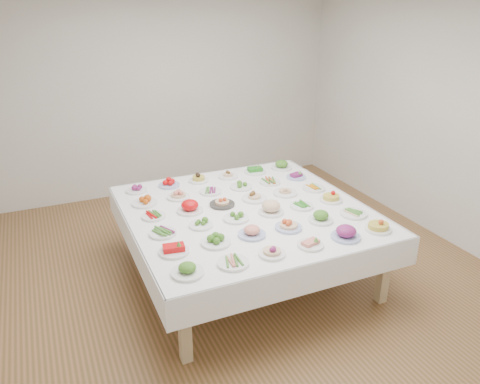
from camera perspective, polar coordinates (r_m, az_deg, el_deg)
name	(u,v)px	position (r m, az deg, el deg)	size (l,w,h in m)	color
room_envelope	(241,98)	(4.57, 0.11, 11.38)	(5.02, 5.02, 2.81)	brown
display_table	(246,215)	(4.75, 0.74, -2.79)	(2.35, 2.35, 0.75)	white
dish_0	(187,267)	(3.66, -6.45, -9.08)	(0.26, 0.26, 0.13)	white
dish_1	(233,261)	(3.78, -0.86, -8.44)	(0.25, 0.25, 0.06)	white
dish_2	(272,249)	(3.89, 3.92, -6.98)	(0.22, 0.22, 0.12)	white
dish_3	(311,242)	(4.07, 8.60, -6.02)	(0.22, 0.22, 0.10)	white
dish_4	(346,231)	(4.24, 12.82, -4.61)	(0.28, 0.28, 0.15)	#4C66B2
dish_5	(379,223)	(4.45, 16.55, -3.66)	(0.24, 0.24, 0.15)	white
dish_6	(174,248)	(3.96, -8.08, -6.73)	(0.25, 0.25, 0.11)	white
dish_7	(216,239)	(4.06, -2.98, -5.73)	(0.26, 0.26, 0.11)	white
dish_8	(252,230)	(4.18, 1.46, -4.67)	(0.25, 0.25, 0.13)	#4C66B2
dish_9	(289,222)	(4.32, 5.96, -3.64)	(0.25, 0.25, 0.14)	#4C66B2
dish_10	(321,216)	(4.51, 9.83, -2.91)	(0.23, 0.23, 0.12)	white
dish_11	(353,213)	(4.72, 13.65, -2.45)	(0.26, 0.26, 0.06)	white
dish_12	(163,232)	(4.28, -9.40, -4.79)	(0.27, 0.24, 0.06)	white
dish_13	(201,223)	(4.37, -4.78, -3.79)	(0.22, 0.22, 0.09)	white
dish_14	(236,216)	(4.48, -0.51, -2.92)	(0.24, 0.24, 0.10)	white
dish_15	(271,206)	(4.61, 3.82, -1.71)	(0.25, 0.25, 0.16)	white
dish_16	(302,205)	(4.79, 7.53, -1.60)	(0.24, 0.24, 0.05)	white
dish_17	(331,195)	(4.97, 11.07, -0.34)	(0.24, 0.24, 0.15)	white
dish_18	(154,215)	(4.61, -10.47, -2.79)	(0.23, 0.23, 0.06)	white
dish_19	(190,204)	(4.66, -6.15, -1.49)	(0.27, 0.27, 0.16)	white
dish_20	(222,201)	(4.78, -2.20, -1.06)	(0.25, 0.25, 0.12)	#2D2B28
dish_21	(254,194)	(4.92, 1.76, -0.30)	(0.26, 0.26, 0.13)	white
dish_22	(285,189)	(5.07, 5.52, 0.36)	(0.26, 0.26, 0.13)	white
dish_23	(314,187)	(5.26, 8.99, 0.58)	(0.25, 0.25, 0.06)	white
dish_24	(145,199)	(4.90, -11.56, -0.87)	(0.26, 0.26, 0.12)	white
dish_25	(178,192)	(4.99, -7.55, 0.01)	(0.26, 0.26, 0.14)	white
dish_26	(211,191)	(5.11, -3.61, 0.17)	(0.24, 0.24, 0.06)	white
dish_27	(241,184)	(5.22, 0.13, 0.95)	(0.24, 0.24, 0.10)	white
dish_28	(270,181)	(5.37, 3.66, 1.35)	(0.24, 0.24, 0.06)	white
dish_29	(296,175)	(5.55, 6.87, 2.06)	(0.22, 0.22, 0.10)	#4C66B2
dish_30	(137,189)	(5.25, -12.50, 0.41)	(0.23, 0.23, 0.09)	white
dish_31	(169,182)	(5.33, -8.66, 1.21)	(0.23, 0.23, 0.11)	#4C66B2
dish_32	(199,177)	(5.42, -5.08, 1.86)	(0.23, 0.23, 0.13)	white
dish_33	(228,174)	(5.53, -1.48, 2.23)	(0.23, 0.23, 0.11)	white
dish_34	(255,169)	(5.68, 1.84, 2.80)	(0.25, 0.25, 0.11)	white
dish_35	(282,164)	(5.83, 5.09, 3.36)	(0.25, 0.25, 0.13)	white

